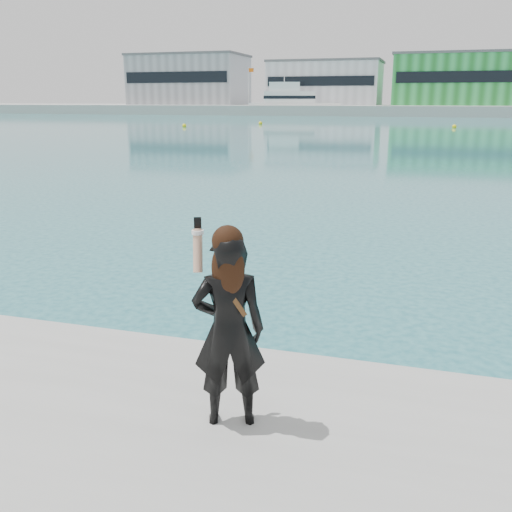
{
  "coord_description": "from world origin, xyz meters",
  "views": [
    {
      "loc": [
        1.51,
        -4.07,
        3.22
      ],
      "look_at": [
        0.18,
        0.34,
        1.95
      ],
      "focal_mm": 40.0,
      "sensor_mm": 36.0,
      "label": 1
    }
  ],
  "objects_px": {
    "motor_yacht": "(291,103)",
    "buoy_near": "(454,128)",
    "woman": "(229,325)",
    "buoy_far": "(260,124)",
    "buoy_extra": "(184,127)"
  },
  "relations": [
    {
      "from": "motor_yacht",
      "to": "buoy_far",
      "type": "distance_m",
      "value": 45.13
    },
    {
      "from": "buoy_near",
      "to": "woman",
      "type": "height_order",
      "value": "woman"
    },
    {
      "from": "motor_yacht",
      "to": "buoy_near",
      "type": "distance_m",
      "value": 56.75
    },
    {
      "from": "motor_yacht",
      "to": "buoy_far",
      "type": "relative_size",
      "value": 38.74
    },
    {
      "from": "motor_yacht",
      "to": "buoy_far",
      "type": "height_order",
      "value": "motor_yacht"
    },
    {
      "from": "buoy_near",
      "to": "buoy_far",
      "type": "relative_size",
      "value": 1.0
    },
    {
      "from": "motor_yacht",
      "to": "buoy_near",
      "type": "relative_size",
      "value": 38.74
    },
    {
      "from": "buoy_extra",
      "to": "woman",
      "type": "distance_m",
      "value": 66.95
    },
    {
      "from": "motor_yacht",
      "to": "buoy_near",
      "type": "bearing_deg",
      "value": -72.32
    },
    {
      "from": "motor_yacht",
      "to": "woman",
      "type": "height_order",
      "value": "motor_yacht"
    },
    {
      "from": "buoy_far",
      "to": "buoy_extra",
      "type": "bearing_deg",
      "value": -124.15
    },
    {
      "from": "motor_yacht",
      "to": "woman",
      "type": "relative_size",
      "value": 12.26
    },
    {
      "from": "motor_yacht",
      "to": "buoy_extra",
      "type": "height_order",
      "value": "motor_yacht"
    },
    {
      "from": "buoy_near",
      "to": "buoy_far",
      "type": "xyz_separation_m",
      "value": [
        -24.42,
        2.98,
        0.0
      ]
    },
    {
      "from": "buoy_far",
      "to": "buoy_near",
      "type": "bearing_deg",
      "value": -6.97
    }
  ]
}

